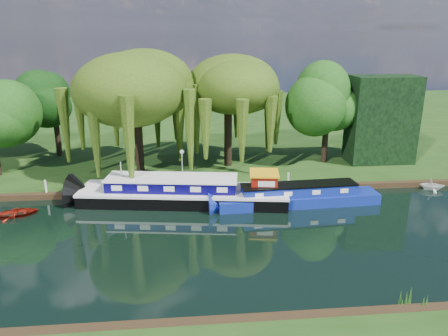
{
  "coord_description": "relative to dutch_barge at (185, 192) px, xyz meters",
  "views": [
    {
      "loc": [
        0.7,
        -24.23,
        12.59
      ],
      "look_at": [
        3.55,
        5.95,
        2.8
      ],
      "focal_mm": 35.0,
      "sensor_mm": 36.0,
      "label": 1
    }
  ],
  "objects": [
    {
      "name": "far_bank",
      "position": [
        -0.69,
        27.57,
        -0.59
      ],
      "size": [
        120.0,
        52.0,
        0.45
      ],
      "primitive_type": "cube",
      "color": "#17370F",
      "rests_on": "ground"
    },
    {
      "name": "tree_far_right",
      "position": [
        13.15,
        7.86,
        5.17
      ],
      "size": [
        4.91,
        4.91,
        8.04
      ],
      "color": "black",
      "rests_on": "far_bank"
    },
    {
      "name": "tree_far_mid",
      "position": [
        -12.37,
        12.49,
        4.91
      ],
      "size": [
        4.66,
        4.66,
        7.63
      ],
      "color": "black",
      "rests_on": "far_bank"
    },
    {
      "name": "mooring_posts",
      "position": [
        -1.19,
        1.97,
        0.14
      ],
      "size": [
        19.16,
        0.16,
        1.0
      ],
      "color": "silver",
      "rests_on": "far_bank"
    },
    {
      "name": "willow_left",
      "position": [
        -3.86,
        6.34,
        6.89
      ],
      "size": [
        8.33,
        8.33,
        9.98
      ],
      "color": "black",
      "rests_on": "far_bank"
    },
    {
      "name": "reeds_near",
      "position": [
        6.19,
        -14.01,
        -0.26
      ],
      "size": [
        33.7,
        1.5,
        1.1
      ],
      "color": "#234B14",
      "rests_on": "ground"
    },
    {
      "name": "ground",
      "position": [
        -0.69,
        -6.43,
        -0.81
      ],
      "size": [
        120.0,
        120.0,
        0.0
      ],
      "primitive_type": "plane",
      "color": "black"
    },
    {
      "name": "conifer_hedge",
      "position": [
        18.31,
        7.57,
        3.64
      ],
      "size": [
        6.0,
        3.0,
        8.0
      ],
      "primitive_type": "cube",
      "color": "black",
      "rests_on": "far_bank"
    },
    {
      "name": "narrowboat",
      "position": [
        8.36,
        -1.21,
        -0.18
      ],
      "size": [
        12.19,
        2.68,
        1.76
      ],
      "rotation": [
        0.0,
        0.0,
        0.05
      ],
      "color": "navy",
      "rests_on": "ground"
    },
    {
      "name": "dutch_barge",
      "position": [
        0.0,
        0.0,
        0.0
      ],
      "size": [
        15.83,
        5.64,
        3.27
      ],
      "rotation": [
        0.0,
        0.0,
        -0.14
      ],
      "color": "black",
      "rests_on": "ground"
    },
    {
      "name": "red_dinghy",
      "position": [
        -11.75,
        -1.29,
        -0.81
      ],
      "size": [
        3.24,
        2.7,
        0.58
      ],
      "primitive_type": "imported",
      "rotation": [
        0.0,
        0.0,
        1.86
      ],
      "color": "maroon",
      "rests_on": "ground"
    },
    {
      "name": "willow_right",
      "position": [
        4.0,
        7.65,
        6.22
      ],
      "size": [
        7.4,
        7.4,
        9.02
      ],
      "color": "black",
      "rests_on": "far_bank"
    },
    {
      "name": "lamppost",
      "position": [
        -0.19,
        4.07,
        1.61
      ],
      "size": [
        0.36,
        0.36,
        2.56
      ],
      "color": "silver",
      "rests_on": "far_bank"
    },
    {
      "name": "white_cruiser",
      "position": [
        19.97,
        0.87,
        -0.81
      ],
      "size": [
        2.37,
        2.19,
        1.04
      ],
      "primitive_type": "imported",
      "rotation": [
        0.0,
        0.0,
        1.28
      ],
      "color": "silver",
      "rests_on": "ground"
    }
  ]
}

